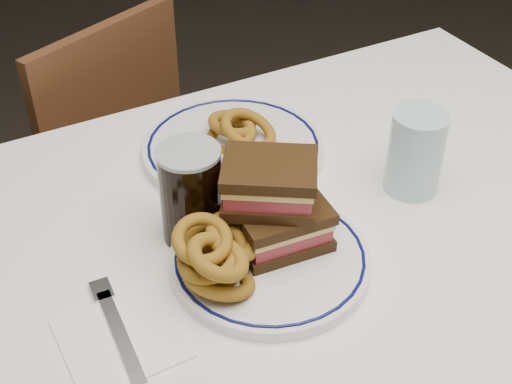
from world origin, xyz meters
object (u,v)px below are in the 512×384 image
reuben_sandwich (275,204)px  far_plate (233,148)px  beer_mug (193,193)px  chair_far (91,163)px  main_plate (270,259)px

reuben_sandwich → far_plate: bearing=76.9°
beer_mug → chair_far: bearing=88.7°
chair_far → reuben_sandwich: size_ratio=5.27×
chair_far → reuben_sandwich: bearing=-84.7°
beer_mug → far_plate: beer_mug is taller
main_plate → reuben_sandwich: (0.02, 0.03, 0.07)m
far_plate → chair_far: bearing=103.7°
main_plate → far_plate: far_plate is taller
main_plate → reuben_sandwich: 0.08m
chair_far → reuben_sandwich: 0.84m
main_plate → reuben_sandwich: bearing=49.3°
main_plate → beer_mug: (-0.06, 0.11, 0.06)m
chair_far → main_plate: (0.05, -0.77, 0.31)m
reuben_sandwich → far_plate: reuben_sandwich is taller
main_plate → beer_mug: size_ratio=1.87×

